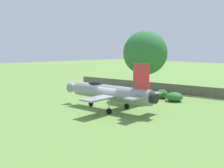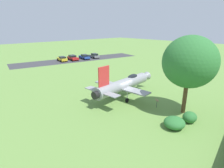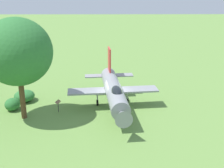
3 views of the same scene
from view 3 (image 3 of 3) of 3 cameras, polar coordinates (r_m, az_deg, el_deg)
The scene contains 6 objects.
ground_plane at distance 27.78m, azimuth 0.32°, elevation -4.94°, with size 200.00×200.00×0.00m, color #668E42.
display_jet at distance 26.71m, azimuth 0.42°, elevation -1.39°, with size 8.79×12.11×5.16m.
shade_tree at distance 25.27m, azimuth -18.32°, elevation 6.05°, with size 5.90×5.70×8.91m.
shrub_near_fence at distance 30.71m, azimuth -17.04°, elevation -2.28°, with size 2.07×2.16×1.15m.
shrub_by_tree at distance 28.88m, azimuth -19.22°, elevation -3.83°, with size 1.41×1.58×1.18m.
info_plaque at distance 27.24m, azimuth -10.69°, elevation -3.83°, with size 0.66×0.72×1.14m.
Camera 3 is at (-0.45, -25.43, 11.19)m, focal length 45.93 mm.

